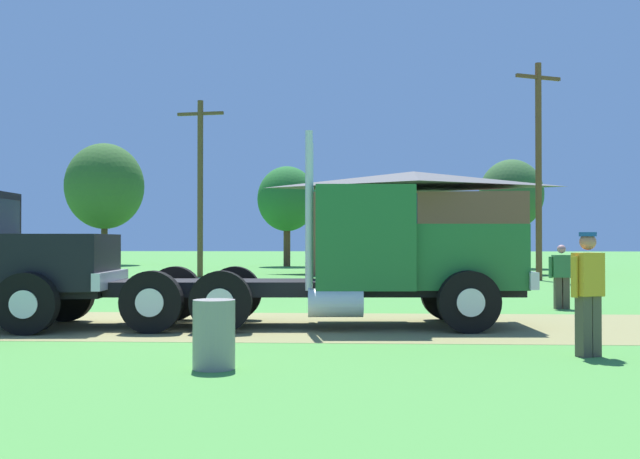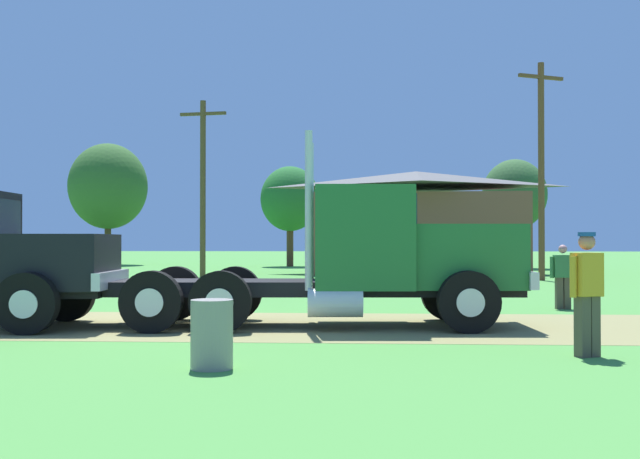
{
  "view_description": "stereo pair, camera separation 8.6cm",
  "coord_description": "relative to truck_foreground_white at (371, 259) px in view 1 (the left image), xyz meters",
  "views": [
    {
      "loc": [
        4.43,
        -14.87,
        1.68
      ],
      "look_at": [
        3.68,
        -0.03,
        1.89
      ],
      "focal_mm": 42.68,
      "sensor_mm": 36.0,
      "label": 1
    },
    {
      "loc": [
        4.52,
        -14.87,
        1.68
      ],
      "look_at": [
        3.68,
        -0.03,
        1.89
      ],
      "focal_mm": 42.68,
      "sensor_mm": 36.0,
      "label": 2
    }
  ],
  "objects": [
    {
      "name": "ground_plane",
      "position": [
        -4.68,
        0.02,
        -1.31
      ],
      "size": [
        200.0,
        200.0,
        0.0
      ],
      "primitive_type": "plane",
      "color": "#498D3C"
    },
    {
      "name": "dirt_track",
      "position": [
        -4.68,
        0.02,
        -1.3
      ],
      "size": [
        120.0,
        5.07,
        0.01
      ],
      "primitive_type": "cube",
      "color": "olive",
      "rests_on": "ground_plane"
    },
    {
      "name": "truck_foreground_white",
      "position": [
        0.0,
        0.0,
        0.0
      ],
      "size": [
        8.1,
        2.93,
        3.69
      ],
      "color": "black",
      "rests_on": "ground_plane"
    },
    {
      "name": "visitor_standing_near",
      "position": [
        3.05,
        -3.71,
        -0.33
      ],
      "size": [
        0.55,
        0.41,
        1.79
      ],
      "color": "gold",
      "rests_on": "ground_plane"
    },
    {
      "name": "visitor_far_side",
      "position": [
        4.69,
        3.93,
        -0.47
      ],
      "size": [
        0.62,
        0.27,
        1.57
      ],
      "color": "#33723F",
      "rests_on": "ground_plane"
    },
    {
      "name": "steel_barrel",
      "position": [
        -2.13,
        -5.02,
        -0.85
      ],
      "size": [
        0.55,
        0.55,
        0.9
      ],
      "primitive_type": "cylinder",
      "color": "gray",
      "rests_on": "ground_plane"
    },
    {
      "name": "shed_building",
      "position": [
        2.52,
        23.73,
        1.18
      ],
      "size": [
        10.96,
        6.4,
        5.16
      ],
      "color": "brown",
      "rests_on": "ground_plane"
    },
    {
      "name": "utility_pole_near",
      "position": [
        -7.48,
        19.46,
        2.98
      ],
      "size": [
        2.19,
        0.48,
        8.07
      ],
      "color": "brown",
      "rests_on": "ground_plane"
    },
    {
      "name": "utility_pole_far",
      "position": [
        7.27,
        17.28,
        3.51
      ],
      "size": [
        2.06,
        1.05,
        9.1
      ],
      "color": "brown",
      "rests_on": "ground_plane"
    },
    {
      "name": "tree_left",
      "position": [
        -17.57,
        36.05,
        4.05
      ],
      "size": [
        5.31,
        5.31,
        8.29
      ],
      "color": "#513823",
      "rests_on": "ground_plane"
    },
    {
      "name": "tree_mid",
      "position": [
        -4.84,
        33.54,
        3.0
      ],
      "size": [
        3.78,
        3.78,
        6.41
      ],
      "color": "#513823",
      "rests_on": "ground_plane"
    },
    {
      "name": "tree_right",
      "position": [
        8.92,
        31.29,
        3.1
      ],
      "size": [
        3.84,
        3.84,
        6.54
      ],
      "color": "#513823",
      "rests_on": "ground_plane"
    }
  ]
}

